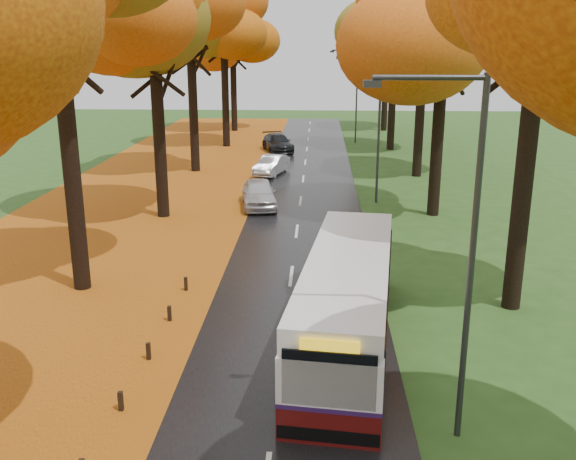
# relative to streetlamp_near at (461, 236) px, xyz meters

# --- Properties ---
(road) EXTENTS (6.50, 90.00, 0.04)m
(road) POSITION_rel_streetlamp_near_xyz_m (-3.95, 17.00, -4.69)
(road) COLOR black
(road) RESTS_ON ground
(centre_line) EXTENTS (0.12, 90.00, 0.01)m
(centre_line) POSITION_rel_streetlamp_near_xyz_m (-3.95, 17.00, -4.67)
(centre_line) COLOR silver
(centre_line) RESTS_ON road
(leaf_verge) EXTENTS (12.00, 90.00, 0.02)m
(leaf_verge) POSITION_rel_streetlamp_near_xyz_m (-12.95, 17.00, -4.70)
(leaf_verge) COLOR maroon
(leaf_verge) RESTS_ON ground
(leaf_drift) EXTENTS (0.90, 90.00, 0.01)m
(leaf_drift) POSITION_rel_streetlamp_near_xyz_m (-7.00, 17.00, -4.67)
(leaf_drift) COLOR #BF7E13
(leaf_drift) RESTS_ON road
(trees_left) EXTENTS (9.20, 74.00, 13.88)m
(trees_left) POSITION_rel_streetlamp_near_xyz_m (-11.13, 19.06, 4.82)
(trees_left) COLOR black
(trees_left) RESTS_ON ground
(trees_right) EXTENTS (9.30, 74.20, 13.96)m
(trees_right) POSITION_rel_streetlamp_near_xyz_m (3.24, 18.91, 4.98)
(trees_right) COLOR black
(trees_right) RESTS_ON ground
(streetlamp_near) EXTENTS (2.45, 0.18, 8.00)m
(streetlamp_near) POSITION_rel_streetlamp_near_xyz_m (0.00, 0.00, 0.00)
(streetlamp_near) COLOR #333538
(streetlamp_near) RESTS_ON ground
(streetlamp_mid) EXTENTS (2.45, 0.18, 8.00)m
(streetlamp_mid) POSITION_rel_streetlamp_near_xyz_m (0.00, 22.00, 0.00)
(streetlamp_mid) COLOR #333538
(streetlamp_mid) RESTS_ON ground
(streetlamp_far) EXTENTS (2.45, 0.18, 8.00)m
(streetlamp_far) POSITION_rel_streetlamp_near_xyz_m (0.00, 44.00, 0.00)
(streetlamp_far) COLOR #333538
(streetlamp_far) RESTS_ON ground
(bus) EXTENTS (3.54, 10.41, 2.68)m
(bus) POSITION_rel_streetlamp_near_xyz_m (-2.08, 4.40, -3.27)
(bus) COLOR #4D0C0C
(bus) RESTS_ON road
(car_white) EXTENTS (2.37, 4.53, 1.47)m
(car_white) POSITION_rel_streetlamp_near_xyz_m (-6.14, 20.57, -3.94)
(car_white) COLOR silver
(car_white) RESTS_ON road
(car_silver) EXTENTS (2.35, 4.08, 1.27)m
(car_silver) POSITION_rel_streetlamp_near_xyz_m (-6.10, 29.31, -4.04)
(car_silver) COLOR gray
(car_silver) RESTS_ON road
(car_dark) EXTENTS (3.14, 5.06, 1.37)m
(car_dark) POSITION_rel_streetlamp_near_xyz_m (-6.30, 38.88, -3.99)
(car_dark) COLOR black
(car_dark) RESTS_ON road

